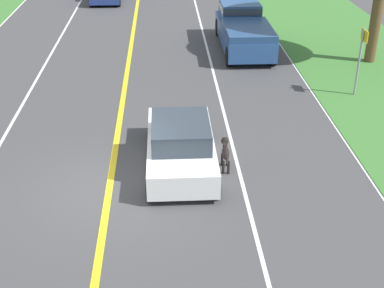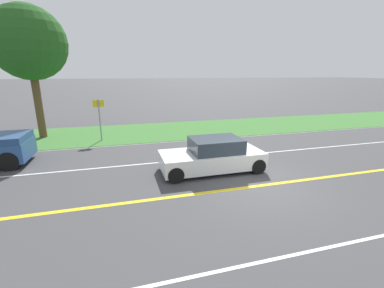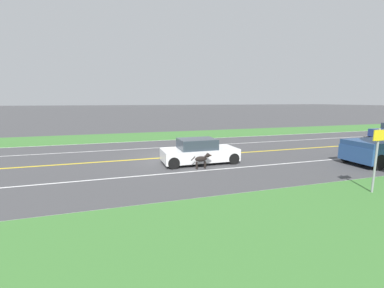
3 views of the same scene
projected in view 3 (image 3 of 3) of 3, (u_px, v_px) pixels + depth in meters
name	position (u px, v px, depth m)	size (l,w,h in m)	color
ground_plane	(172.00, 157.00, 15.98)	(400.00, 400.00, 0.00)	#424244
centre_divider_line	(172.00, 157.00, 15.98)	(0.18, 160.00, 0.01)	yellow
lane_edge_line_right	(215.00, 197.00, 9.40)	(0.14, 160.00, 0.01)	white
lane_edge_line_left	(154.00, 141.00, 22.57)	(0.14, 160.00, 0.01)	white
lane_dash_same_dir	(187.00, 172.00, 12.69)	(0.10, 160.00, 0.01)	white
lane_dash_oncoming	(161.00, 148.00, 19.27)	(0.10, 160.00, 0.01)	white
grass_verge_right	(259.00, 238.00, 6.57)	(6.00, 160.00, 0.03)	#3D7533
grass_verge_left	(149.00, 136.00, 25.39)	(6.00, 160.00, 0.03)	#3D7533
ego_car	(199.00, 152.00, 14.42)	(1.86, 4.21, 1.39)	white
dog	(202.00, 159.00, 13.22)	(0.24, 1.12, 0.82)	black
street_sign	(377.00, 153.00, 9.53)	(0.11, 0.64, 2.48)	gray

